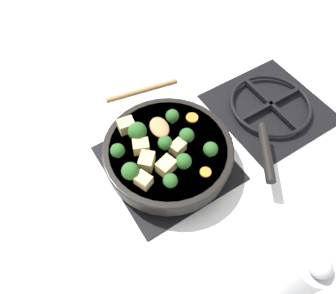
# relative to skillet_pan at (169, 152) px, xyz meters

# --- Properties ---
(ground_plane) EXTENTS (2.40, 2.40, 0.00)m
(ground_plane) POSITION_rel_skillet_pan_xyz_m (-0.00, -0.00, -0.06)
(ground_plane) COLOR silver
(front_burner_grate) EXTENTS (0.31, 0.31, 0.03)m
(front_burner_grate) POSITION_rel_skillet_pan_xyz_m (-0.00, -0.00, -0.04)
(front_burner_grate) COLOR black
(front_burner_grate) RESTS_ON ground_plane
(rear_burner_grate) EXTENTS (0.31, 0.31, 0.03)m
(rear_burner_grate) POSITION_rel_skillet_pan_xyz_m (-0.00, 0.36, -0.04)
(rear_burner_grate) COLOR black
(rear_burner_grate) RESTS_ON ground_plane
(skillet_pan) EXTENTS (0.38, 0.43, 0.05)m
(skillet_pan) POSITION_rel_skillet_pan_xyz_m (0.00, 0.00, 0.00)
(skillet_pan) COLOR black
(skillet_pan) RESTS_ON front_burner_grate
(wooden_spoon) EXTENTS (0.20, 0.21, 0.02)m
(wooden_spoon) POSITION_rel_skillet_pan_xyz_m (-0.13, 0.02, 0.03)
(wooden_spoon) COLOR #A87A4C
(wooden_spoon) RESTS_ON skillet_pan
(tofu_cube_center_large) EXTENTS (0.04, 0.04, 0.03)m
(tofu_cube_center_large) POSITION_rel_skillet_pan_xyz_m (0.02, 0.01, 0.04)
(tofu_cube_center_large) COLOR #DBB770
(tofu_cube_center_large) RESTS_ON skillet_pan
(tofu_cube_near_handle) EXTENTS (0.04, 0.04, 0.03)m
(tofu_cube_near_handle) POSITION_rel_skillet_pan_xyz_m (0.05, -0.10, 0.04)
(tofu_cube_near_handle) COLOR #DBB770
(tofu_cube_near_handle) RESTS_ON skillet_pan
(tofu_cube_east_chunk) EXTENTS (0.04, 0.05, 0.03)m
(tofu_cube_east_chunk) POSITION_rel_skillet_pan_xyz_m (-0.03, -0.06, 0.04)
(tofu_cube_east_chunk) COLOR #DBB770
(tofu_cube_east_chunk) RESTS_ON skillet_pan
(tofu_cube_west_chunk) EXTENTS (0.05, 0.05, 0.03)m
(tofu_cube_west_chunk) POSITION_rel_skillet_pan_xyz_m (0.01, -0.07, 0.04)
(tofu_cube_west_chunk) COLOR #DBB770
(tofu_cube_west_chunk) RESTS_ON skillet_pan
(tofu_cube_back_piece) EXTENTS (0.04, 0.04, 0.03)m
(tofu_cube_back_piece) POSITION_rel_skillet_pan_xyz_m (-0.10, -0.06, 0.04)
(tofu_cube_back_piece) COLOR #DBB770
(tofu_cube_back_piece) RESTS_ON skillet_pan
(tofu_cube_front_piece) EXTENTS (0.04, 0.05, 0.03)m
(tofu_cube_front_piece) POSITION_rel_skillet_pan_xyz_m (0.05, -0.04, 0.04)
(tofu_cube_front_piece) COLOR #DBB770
(tofu_cube_front_piece) RESTS_ON skillet_pan
(broccoli_floret_near_spoon) EXTENTS (0.03, 0.03, 0.04)m
(broccoli_floret_near_spoon) POSITION_rel_skillet_pan_xyz_m (-0.06, 0.05, 0.05)
(broccoli_floret_near_spoon) COLOR #709956
(broccoli_floret_near_spoon) RESTS_ON skillet_pan
(broccoli_floret_center_top) EXTENTS (0.04, 0.04, 0.04)m
(broccoli_floret_center_top) POSITION_rel_skillet_pan_xyz_m (0.01, 0.05, 0.05)
(broccoli_floret_center_top) COLOR #709956
(broccoli_floret_center_top) RESTS_ON skillet_pan
(broccoli_floret_east_rim) EXTENTS (0.04, 0.04, 0.04)m
(broccoli_floret_east_rim) POSITION_rel_skillet_pan_xyz_m (0.07, 0.07, 0.05)
(broccoli_floret_east_rim) COLOR #709956
(broccoli_floret_east_rim) RESTS_ON skillet_pan
(broccoli_floret_west_rim) EXTENTS (0.04, 0.04, 0.05)m
(broccoli_floret_west_rim) POSITION_rel_skillet_pan_xyz_m (0.07, -0.01, 0.05)
(broccoli_floret_west_rim) COLOR #709956
(broccoli_floret_west_rim) RESTS_ON skillet_pan
(broccoli_floret_north_edge) EXTENTS (0.04, 0.04, 0.05)m
(broccoli_floret_north_edge) POSITION_rel_skillet_pan_xyz_m (0.02, -0.12, 0.05)
(broccoli_floret_north_edge) COLOR #709956
(broccoli_floret_north_edge) RESTS_ON skillet_pan
(broccoli_floret_south_cluster) EXTENTS (0.05, 0.05, 0.05)m
(broccoli_floret_south_cluster) POSITION_rel_skillet_pan_xyz_m (-0.06, -0.05, 0.05)
(broccoli_floret_south_cluster) COLOR #709956
(broccoli_floret_south_cluster) RESTS_ON skillet_pan
(broccoli_floret_mid_floret) EXTENTS (0.04, 0.04, 0.04)m
(broccoli_floret_mid_floret) POSITION_rel_skillet_pan_xyz_m (-0.00, -0.01, 0.05)
(broccoli_floret_mid_floret) COLOR #709956
(broccoli_floret_mid_floret) RESTS_ON skillet_pan
(broccoli_floret_small_inner) EXTENTS (0.03, 0.03, 0.04)m
(broccoli_floret_small_inner) POSITION_rel_skillet_pan_xyz_m (0.09, -0.05, 0.05)
(broccoli_floret_small_inner) COLOR #709956
(broccoli_floret_small_inner) RESTS_ON skillet_pan
(broccoli_floret_tall_stem) EXTENTS (0.03, 0.03, 0.04)m
(broccoli_floret_tall_stem) POSITION_rel_skillet_pan_xyz_m (-0.04, -0.12, 0.05)
(broccoli_floret_tall_stem) COLOR #709956
(broccoli_floret_tall_stem) RESTS_ON skillet_pan
(carrot_slice_orange_thin) EXTENTS (0.03, 0.03, 0.01)m
(carrot_slice_orange_thin) POSITION_rel_skillet_pan_xyz_m (0.11, 0.03, 0.03)
(carrot_slice_orange_thin) COLOR orange
(carrot_slice_orange_thin) RESTS_ON skillet_pan
(carrot_slice_near_center) EXTENTS (0.03, 0.03, 0.01)m
(carrot_slice_near_center) POSITION_rel_skillet_pan_xyz_m (-0.04, 0.10, 0.03)
(carrot_slice_near_center) COLOR orange
(carrot_slice_near_center) RESTS_ON skillet_pan
(pepper_mill) EXTENTS (0.06, 0.06, 0.22)m
(pepper_mill) POSITION_rel_skillet_pan_xyz_m (0.40, 0.04, 0.05)
(pepper_mill) COLOR #B2B2B7
(pepper_mill) RESTS_ON ground_plane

